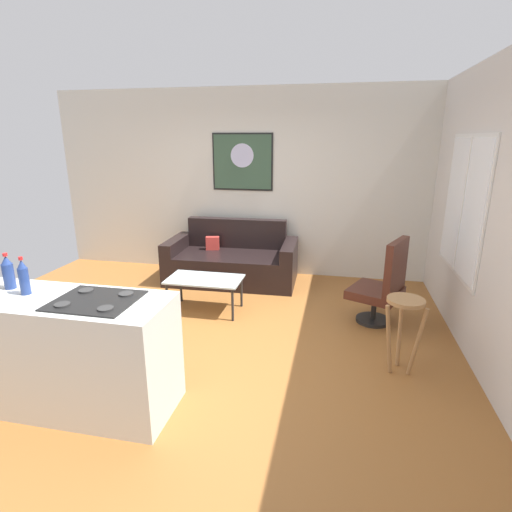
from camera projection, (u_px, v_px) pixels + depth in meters
ground at (207, 342)px, 4.28m from camera, size 6.40×6.40×0.04m
back_wall at (254, 184)px, 6.16m from camera, size 6.40×0.05×2.80m
right_wall at (487, 215)px, 3.65m from camera, size 0.05×6.40×2.80m
couch at (232, 262)px, 6.01m from camera, size 1.91×0.98×0.88m
coffee_table at (205, 281)px, 4.91m from camera, size 0.91×0.52×0.42m
armchair at (383, 285)px, 4.53m from camera, size 0.71×0.73×1.01m
bar_stool at (404, 316)px, 3.56m from camera, size 0.37×0.37×0.71m
kitchen_counter at (68, 352)px, 3.14m from camera, size 1.67×0.63×0.94m
soda_bottle at (8, 273)px, 3.17m from camera, size 0.09×0.09×0.29m
soda_bottle_2 at (24, 277)px, 3.05m from camera, size 0.07×0.07×0.30m
wall_painting at (242, 162)px, 6.06m from camera, size 0.93×0.03×0.85m
window at (464, 206)px, 4.22m from camera, size 0.03×1.40×1.47m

